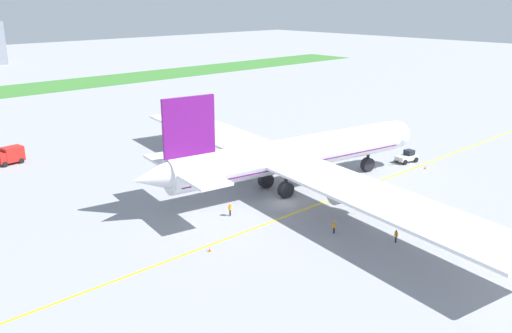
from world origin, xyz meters
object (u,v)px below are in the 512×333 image
object	(u,v)px
ground_crew_wingwalker_port	(230,208)
ground_crew_wingwalker_starboard	(396,235)
ground_crew_marshaller_front	(334,226)
traffic_cone_near_nose	(210,249)
airliner_foreground	(290,155)
traffic_cone_port_wing	(425,167)
service_truck_baggage_loader	(10,155)
pushback_tug	(407,157)

from	to	relation	value
ground_crew_wingwalker_port	ground_crew_wingwalker_starboard	bearing A→B (deg)	-65.57
ground_crew_marshaller_front	ground_crew_wingwalker_starboard	bearing A→B (deg)	-64.23
ground_crew_wingwalker_starboard	traffic_cone_near_nose	bearing A→B (deg)	143.06
airliner_foreground	ground_crew_marshaller_front	xyz separation A→B (m)	(-7.62, -14.90, -4.39)
ground_crew_marshaller_front	ground_crew_wingwalker_starboard	world-z (taller)	ground_crew_wingwalker_starboard
ground_crew_marshaller_front	traffic_cone_port_wing	distance (m)	32.54
service_truck_baggage_loader	ground_crew_wingwalker_starboard	bearing A→B (deg)	-71.35
airliner_foreground	ground_crew_wingwalker_starboard	xyz separation A→B (m)	(-4.38, -21.61, -4.36)
pushback_tug	traffic_cone_port_wing	world-z (taller)	pushback_tug
traffic_cone_near_nose	traffic_cone_port_wing	size ratio (longest dim) A/B	1.00
ground_crew_wingwalker_starboard	traffic_cone_near_nose	distance (m)	21.98
traffic_cone_port_wing	airliner_foreground	bearing A→B (deg)	160.47
service_truck_baggage_loader	airliner_foreground	bearing A→B (deg)	-58.45
pushback_tug	traffic_cone_port_wing	xyz separation A→B (m)	(-1.13, -4.32, -0.68)
pushback_tug	airliner_foreground	bearing A→B (deg)	170.41
ground_crew_wingwalker_starboard	service_truck_baggage_loader	size ratio (longest dim) A/B	0.35
pushback_tug	traffic_cone_near_nose	bearing A→B (deg)	-175.03
ground_crew_marshaller_front	service_truck_baggage_loader	distance (m)	60.00
pushback_tug	traffic_cone_port_wing	size ratio (longest dim) A/B	10.06
ground_crew_wingwalker_port	ground_crew_marshaller_front	bearing A→B (deg)	-66.27
ground_crew_wingwalker_port	ground_crew_marshaller_front	size ratio (longest dim) A/B	1.12
ground_crew_marshaller_front	traffic_cone_near_nose	distance (m)	15.73
ground_crew_wingwalker_starboard	ground_crew_marshaller_front	bearing A→B (deg)	115.77
traffic_cone_near_nose	traffic_cone_port_wing	bearing A→B (deg)	-0.25
ground_crew_wingwalker_port	airliner_foreground	bearing A→B (deg)	8.12
airliner_foreground	service_truck_baggage_loader	distance (m)	49.70
service_truck_baggage_loader	ground_crew_marshaller_front	bearing A→B (deg)	-72.23
ground_crew_marshaller_front	ground_crew_wingwalker_starboard	size ratio (longest dim) A/B	0.97
traffic_cone_port_wing	service_truck_baggage_loader	xyz separation A→B (m)	(-50.23, 50.85, 1.30)
ground_crew_marshaller_front	service_truck_baggage_loader	size ratio (longest dim) A/B	0.34
ground_crew_wingwalker_port	ground_crew_marshaller_front	world-z (taller)	ground_crew_wingwalker_port
airliner_foreground	service_truck_baggage_loader	size ratio (longest dim) A/B	16.98
ground_crew_wingwalker_port	ground_crew_wingwalker_starboard	world-z (taller)	ground_crew_wingwalker_port
pushback_tug	traffic_cone_port_wing	bearing A→B (deg)	-104.63
ground_crew_wingwalker_starboard	airliner_foreground	bearing A→B (deg)	78.54
pushback_tug	ground_crew_wingwalker_port	distance (m)	38.84
ground_crew_wingwalker_starboard	traffic_cone_port_wing	world-z (taller)	ground_crew_wingwalker_starboard
airliner_foreground	traffic_cone_near_nose	size ratio (longest dim) A/B	135.68
airliner_foreground	traffic_cone_port_wing	bearing A→B (deg)	-19.53
pushback_tug	service_truck_baggage_loader	xyz separation A→B (m)	(-51.36, 46.53, 0.62)
traffic_cone_port_wing	pushback_tug	bearing A→B (deg)	75.37
pushback_tug	ground_crew_marshaller_front	bearing A→B (deg)	-162.21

